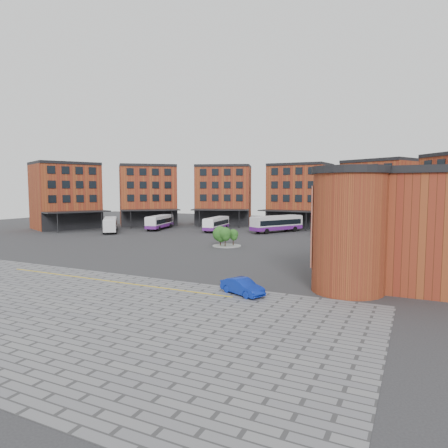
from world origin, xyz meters
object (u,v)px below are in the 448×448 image
at_px(bus_a, 110,224).
at_px(blue_car, 242,287).
at_px(bus_c, 216,224).
at_px(bus_b, 160,222).
at_px(bus_d, 277,223).
at_px(bus_f, 388,234).
at_px(bus_e, 348,228).
at_px(tree_island, 224,235).

distance_m(bus_a, blue_car, 53.85).
xyz_separation_m(bus_a, bus_c, (18.10, 11.78, -0.19)).
bearing_deg(bus_c, bus_a, -154.45).
xyz_separation_m(bus_b, bus_d, (24.82, 5.40, 0.18)).
distance_m(bus_c, bus_f, 34.66).
relative_size(bus_d, bus_e, 1.12).
relative_size(bus_d, bus_f, 1.08).
height_order(bus_a, bus_f, bus_f).
relative_size(tree_island, bus_f, 0.40).
bearing_deg(bus_a, tree_island, -55.03).
relative_size(bus_e, blue_car, 2.52).
distance_m(bus_a, bus_f, 52.06).
relative_size(bus_c, bus_e, 0.99).
xyz_separation_m(bus_a, bus_d, (30.31, 14.80, 0.08)).
bearing_deg(bus_b, bus_a, -134.29).
distance_m(bus_a, bus_d, 33.73).
bearing_deg(bus_e, bus_b, -136.02).
bearing_deg(bus_b, bus_e, -9.62).
bearing_deg(bus_a, bus_d, -13.96).
relative_size(tree_island, bus_d, 0.37).
relative_size(bus_b, blue_car, 2.65).
bearing_deg(tree_island, blue_car, -60.94).
height_order(tree_island, bus_f, bus_f).
relative_size(bus_a, bus_d, 0.81).
height_order(bus_b, bus_e, bus_e).
distance_m(tree_island, bus_a, 30.59).
bearing_deg(bus_c, bus_b, -176.84).
bearing_deg(bus_e, blue_car, -52.52).
relative_size(bus_b, bus_f, 1.01).
distance_m(bus_a, bus_e, 46.39).
xyz_separation_m(bus_c, blue_car, (24.97, -44.08, -0.86)).
relative_size(tree_island, bus_c, 0.42).
distance_m(bus_a, bus_c, 21.60).
bearing_deg(bus_d, blue_car, -45.46).
distance_m(bus_b, bus_d, 25.41).
bearing_deg(bus_a, bus_f, -35.47).
bearing_deg(bus_a, bus_b, 19.77).
distance_m(bus_d, bus_e, 14.57).
distance_m(tree_island, bus_f, 25.40).
height_order(tree_island, bus_c, tree_island).
bearing_deg(bus_d, bus_f, 3.02).
bearing_deg(bus_e, bus_a, -124.89).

